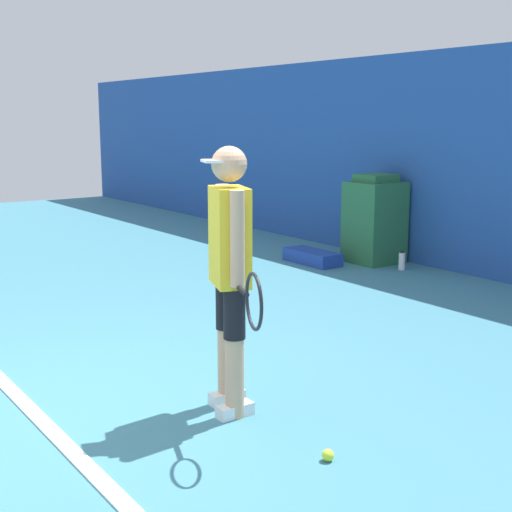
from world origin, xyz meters
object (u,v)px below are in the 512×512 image
(tennis_player, at_px, (230,268))
(covered_chair, at_px, (375,220))
(tennis_ball, at_px, (328,455))
(water_bottle, at_px, (402,261))
(equipment_bag, at_px, (312,257))

(tennis_player, relative_size, covered_chair, 1.47)
(tennis_player, xyz_separation_m, tennis_ball, (0.89, 0.05, -0.91))
(tennis_ball, height_order, covered_chair, covered_chair)
(tennis_ball, relative_size, water_bottle, 0.29)
(tennis_player, relative_size, water_bottle, 7.16)
(tennis_ball, xyz_separation_m, equipment_bag, (-4.25, 3.43, 0.05))
(tennis_ball, relative_size, equipment_bag, 0.08)
(tennis_ball, bearing_deg, equipment_bag, 141.10)
(tennis_player, bearing_deg, covered_chair, 145.25)
(covered_chair, bearing_deg, equipment_bag, -118.98)
(covered_chair, bearing_deg, tennis_ball, -47.07)
(tennis_player, xyz_separation_m, water_bottle, (-2.41, 4.14, -0.83))
(equipment_bag, xyz_separation_m, water_bottle, (0.95, 0.66, 0.03))
(tennis_ball, bearing_deg, water_bottle, 128.92)
(tennis_player, distance_m, water_bottle, 4.86)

